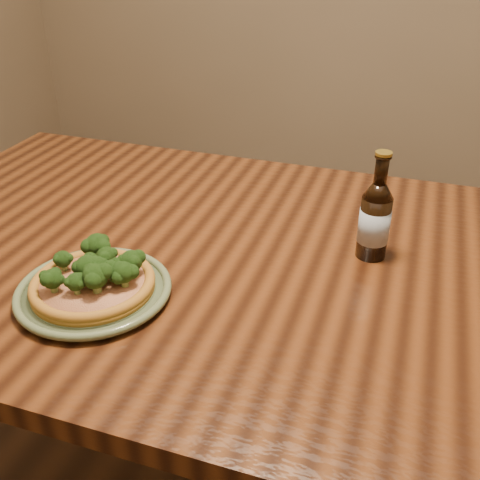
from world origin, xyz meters
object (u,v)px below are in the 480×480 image
(pizza, at_px, (94,279))
(beer_bottle, at_px, (375,219))
(table, at_px, (258,297))
(plate, at_px, (94,291))

(pizza, xyz_separation_m, beer_bottle, (0.41, 0.27, 0.04))
(table, distance_m, pizza, 0.32)
(table, xyz_separation_m, beer_bottle, (0.20, 0.07, 0.17))
(pizza, height_order, beer_bottle, beer_bottle)
(plate, bearing_deg, table, 42.79)
(pizza, bearing_deg, table, 42.64)
(beer_bottle, bearing_deg, pizza, -144.66)
(plate, distance_m, beer_bottle, 0.50)
(pizza, relative_size, beer_bottle, 1.00)
(table, bearing_deg, beer_bottle, 19.53)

